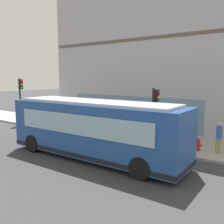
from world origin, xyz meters
TOP-DOWN VIEW (x-y plane):
  - ground at (0.00, 0.00)m, footprint 120.00×120.00m
  - sidewalk_curb at (4.52, 0.00)m, footprint 3.83×40.00m
  - building_corner at (10.11, 0.00)m, footprint 7.40×16.49m
  - city_bus_nearside at (-0.36, -2.13)m, footprint 2.90×10.12m
  - traffic_light_near_corner at (3.12, -3.89)m, footprint 0.32×0.49m
  - traffic_light_down_block at (3.05, 9.59)m, footprint 0.32×0.49m
  - fire_hydrant at (3.82, -6.29)m, footprint 0.35×0.35m
  - pedestrian_near_building_entrance at (3.96, -7.34)m, footprint 0.32×0.32m
  - pedestrian_walking_along_curb at (3.73, -1.51)m, footprint 0.32×0.32m
  - pedestrian_near_hydrant at (5.53, 7.28)m, footprint 0.32×0.32m
  - newspaper_vending_box at (5.82, -0.55)m, footprint 0.44×0.42m

SIDE VIEW (x-z plane):
  - ground at x=0.00m, z-range 0.00..0.00m
  - sidewalk_curb at x=4.52m, z-range 0.00..0.15m
  - fire_hydrant at x=3.82m, z-range 0.14..0.88m
  - newspaper_vending_box at x=5.82m, z-range 0.15..1.05m
  - pedestrian_near_hydrant at x=5.53m, z-range 0.26..1.80m
  - pedestrian_walking_along_curb at x=3.73m, z-range 0.28..2.01m
  - pedestrian_near_building_entrance at x=3.96m, z-range 0.28..2.01m
  - city_bus_nearside at x=-0.36m, z-range 0.02..3.09m
  - traffic_light_near_corner at x=3.12m, z-range 0.84..4.35m
  - traffic_light_down_block at x=3.05m, z-range 0.94..4.97m
  - building_corner at x=10.11m, z-range -0.01..12.87m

